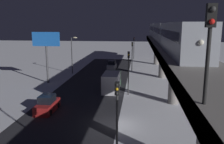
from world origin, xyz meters
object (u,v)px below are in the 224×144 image
object	(u,v)px
traffic_light_distant	(134,45)
traffic_light_far	(132,52)
box_truck	(112,81)
sedan_red	(47,105)
commercial_billboard	(46,44)
rail_signal	(210,37)
subway_train	(164,32)
traffic_light_mid	(129,67)
sedan_silver	(112,66)
traffic_light_near	(117,113)

from	to	relation	value
traffic_light_distant	traffic_light_far	bearing A→B (deg)	90.00
box_truck	traffic_light_far	size ratio (longest dim) A/B	1.16
box_truck	sedan_red	bearing A→B (deg)	57.65
box_truck	commercial_billboard	distance (m)	13.32
rail_signal	box_truck	xyz separation A→B (m)	(6.81, -26.64, -8.38)
rail_signal	traffic_light_distant	distance (m)	60.82
subway_train	box_truck	world-z (taller)	subway_train
traffic_light_mid	commercial_billboard	world-z (taller)	commercial_billboard
traffic_light_far	sedan_red	bearing A→B (deg)	70.31
rail_signal	traffic_light_far	xyz separation A→B (m)	(4.11, -42.21, -5.53)
traffic_light_mid	traffic_light_distant	bearing A→B (deg)	-90.00
sedan_silver	traffic_light_mid	xyz separation A→B (m)	(-4.70, 20.06, 3.40)
sedan_silver	sedan_red	bearing A→B (deg)	-99.38
rail_signal	traffic_light_mid	bearing A→B (deg)	-80.29
sedan_red	traffic_light_near	xyz separation A→B (m)	(-9.30, 10.45, 3.41)
traffic_light_far	traffic_light_distant	world-z (taller)	same
sedan_red	box_truck	xyz separation A→B (m)	(-6.60, -10.42, 0.56)
traffic_light_mid	traffic_light_distant	xyz separation A→B (m)	(0.00, -36.44, 0.00)
rail_signal	traffic_light_far	distance (m)	42.77
subway_train	rail_signal	xyz separation A→B (m)	(1.94, 36.56, 0.95)
traffic_light_mid	subway_train	bearing A→B (deg)	-115.68
subway_train	sedan_silver	bearing A→B (deg)	-34.90
subway_train	commercial_billboard	xyz separation A→B (m)	(20.49, 6.84, -1.95)
box_truck	traffic_light_near	xyz separation A→B (m)	(-2.70, 20.87, 2.85)
traffic_light_distant	traffic_light_mid	bearing A→B (deg)	90.00
traffic_light_near	sedan_red	bearing A→B (deg)	-48.33
sedan_silver	box_truck	distance (m)	17.54
box_truck	traffic_light_mid	bearing A→B (deg)	135.55
subway_train	traffic_light_distant	xyz separation A→B (m)	(6.04, -23.87, -4.58)
rail_signal	sedan_red	size ratio (longest dim) A/B	0.94
traffic_light_mid	rail_signal	bearing A→B (deg)	99.71
sedan_silver	box_truck	xyz separation A→B (m)	(-2.00, 17.41, 0.55)
commercial_billboard	traffic_light_far	bearing A→B (deg)	-139.15
subway_train	box_truck	distance (m)	15.17
sedan_silver	traffic_light_distant	size ratio (longest dim) A/B	0.72
sedan_red	traffic_light_far	size ratio (longest dim) A/B	0.66
subway_train	sedan_red	world-z (taller)	subway_train
sedan_red	commercial_billboard	bearing A→B (deg)	-69.14
traffic_light_near	rail_signal	bearing A→B (deg)	125.44
subway_train	traffic_light_mid	xyz separation A→B (m)	(6.04, 12.57, -4.58)
sedan_red	traffic_light_far	distance (m)	27.82
traffic_light_distant	commercial_billboard	xyz separation A→B (m)	(14.44, 30.71, 2.63)
commercial_billboard	traffic_light_near	bearing A→B (deg)	121.09
sedan_red	traffic_light_mid	bearing A→B (deg)	-140.12
rail_signal	box_truck	world-z (taller)	rail_signal
rail_signal	traffic_light_near	xyz separation A→B (m)	(4.11, -5.77, -5.53)
sedan_silver	box_truck	size ratio (longest dim) A/B	0.62
box_truck	rail_signal	bearing A→B (deg)	104.33
sedan_red	sedan_silver	size ratio (longest dim) A/B	0.92
box_truck	traffic_light_far	distance (m)	16.06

